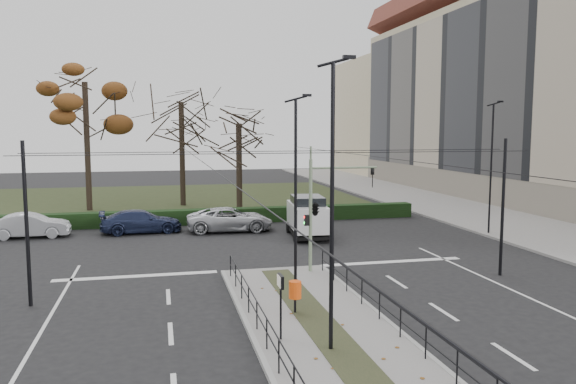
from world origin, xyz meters
name	(u,v)px	position (x,y,z in m)	size (l,w,h in m)	color
ground	(300,304)	(0.00, 0.00, 0.00)	(140.00, 140.00, 0.00)	black
median_island	(319,325)	(0.00, -2.50, 0.07)	(4.40, 15.00, 0.14)	slate
sidewalk_east	(447,207)	(18.00, 22.00, 0.07)	(8.00, 90.00, 0.14)	slate
park	(148,200)	(-6.00, 32.00, 0.05)	(38.00, 26.00, 0.10)	#273018
hedge	(144,218)	(-6.00, 18.60, 0.50)	(38.00, 1.00, 1.00)	black
apartment_block	(543,83)	(27.97, 23.97, 10.39)	(13.09, 52.10, 21.64)	#BFB08A
median_railing	(320,299)	(0.00, -2.60, 0.98)	(4.14, 13.24, 0.92)	black
catenary	(290,206)	(0.00, 1.62, 3.42)	(20.00, 34.00, 6.00)	black
traffic_light	(317,206)	(1.79, 4.05, 3.02)	(3.36, 1.90, 4.95)	gray
litter_bin	(295,290)	(-0.51, -1.33, 0.93)	(0.43, 0.43, 1.10)	black
info_panel	(281,289)	(-1.51, -3.60, 1.69)	(0.11, 0.51, 1.97)	black
streetlamp_median_near	(333,204)	(-0.25, -4.67, 4.33)	(0.69, 0.14, 8.24)	black
streetlamp_median_far	(296,197)	(-0.12, 0.14, 3.95)	(0.63, 0.13, 7.50)	black
streetlamp_sidewalk	(491,166)	(14.52, 10.56, 4.18)	(0.66, 0.14, 7.94)	black
parked_car_second	(31,225)	(-12.43, 15.93, 0.73)	(1.54, 4.43, 1.46)	#B1B3B9
parked_car_third	(141,221)	(-6.09, 16.07, 0.71)	(2.00, 4.92, 1.43)	#1D2544
parked_car_fourth	(230,219)	(-0.64, 15.44, 0.75)	(2.48, 5.39, 1.50)	#B1B3B9
white_van	(308,216)	(3.63, 12.50, 1.27)	(2.44, 4.76, 2.45)	silver
rust_tree	(85,82)	(-10.30, 26.50, 9.97)	(7.72, 7.72, 13.01)	black
bare_tree_center	(181,110)	(-3.03, 27.79, 7.99)	(7.09, 7.09, 11.32)	black
bare_tree_near	(239,130)	(0.88, 21.93, 6.31)	(4.90, 4.90, 8.93)	black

